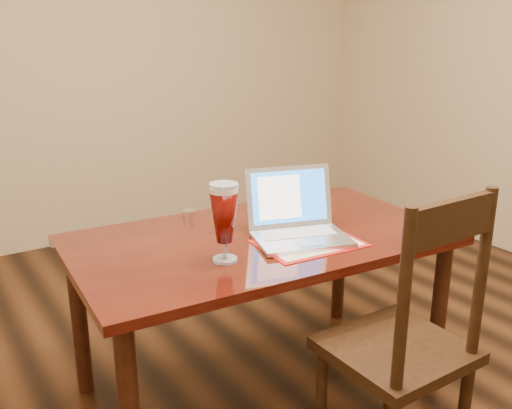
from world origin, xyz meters
TOP-DOWN VIEW (x-y plane):
  - dining_table at (-0.09, 0.27)m, footprint 1.56×0.95m
  - dining_chair at (0.05, -0.38)m, footprint 0.45×0.42m

SIDE VIEW (x-z plane):
  - dining_chair at x=0.05m, z-range -0.03..1.01m
  - dining_table at x=-0.09m, z-range 0.14..1.13m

